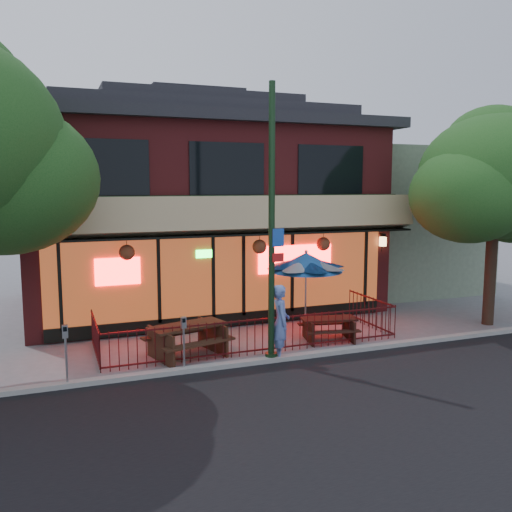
{
  "coord_description": "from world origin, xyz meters",
  "views": [
    {
      "loc": [
        -5.17,
        -12.89,
        4.5
      ],
      "look_at": [
        0.49,
        2.0,
        2.41
      ],
      "focal_mm": 38.0,
      "sensor_mm": 36.0,
      "label": 1
    }
  ],
  "objects_px": {
    "street_light": "(272,239)",
    "parking_meter_far": "(66,345)",
    "patio_umbrella": "(306,262)",
    "street_tree_right": "(495,170)",
    "pedestrian": "(281,322)",
    "picnic_table_left": "(187,336)",
    "parking_meter_near": "(184,335)",
    "picnic_table_right": "(329,326)"
  },
  "relations": [
    {
      "from": "street_light",
      "to": "parking_meter_far",
      "type": "xyz_separation_m",
      "value": [
        -4.98,
        -0.08,
        -2.18
      ]
    },
    {
      "from": "street_tree_right",
      "to": "picnic_table_right",
      "type": "xyz_separation_m",
      "value": [
        -5.78,
        0.11,
        -4.52
      ]
    },
    {
      "from": "patio_umbrella",
      "to": "parking_meter_near",
      "type": "distance_m",
      "value": 5.04
    },
    {
      "from": "parking_meter_far",
      "to": "parking_meter_near",
      "type": "bearing_deg",
      "value": 1.7
    },
    {
      "from": "street_tree_right",
      "to": "parking_meter_far",
      "type": "height_order",
      "value": "street_tree_right"
    },
    {
      "from": "picnic_table_left",
      "to": "patio_umbrella",
      "type": "distance_m",
      "value": 4.44
    },
    {
      "from": "picnic_table_left",
      "to": "parking_meter_near",
      "type": "xyz_separation_m",
      "value": [
        -0.35,
        -1.1,
        0.35
      ]
    },
    {
      "from": "street_light",
      "to": "parking_meter_near",
      "type": "relative_size",
      "value": 5.16
    },
    {
      "from": "picnic_table_left",
      "to": "patio_umbrella",
      "type": "xyz_separation_m",
      "value": [
        3.99,
        1.12,
        1.6
      ]
    },
    {
      "from": "picnic_table_left",
      "to": "street_tree_right",
      "type": "bearing_deg",
      "value": -0.66
    },
    {
      "from": "street_light",
      "to": "parking_meter_far",
      "type": "bearing_deg",
      "value": -179.11
    },
    {
      "from": "picnic_table_left",
      "to": "patio_umbrella",
      "type": "height_order",
      "value": "patio_umbrella"
    },
    {
      "from": "street_light",
      "to": "picnic_table_right",
      "type": "height_order",
      "value": "street_light"
    },
    {
      "from": "patio_umbrella",
      "to": "parking_meter_far",
      "type": "height_order",
      "value": "patio_umbrella"
    },
    {
      "from": "street_tree_right",
      "to": "pedestrian",
      "type": "height_order",
      "value": "street_tree_right"
    },
    {
      "from": "street_light",
      "to": "picnic_table_right",
      "type": "bearing_deg",
      "value": 26.05
    },
    {
      "from": "street_light",
      "to": "picnic_table_left",
      "type": "relative_size",
      "value": 2.98
    },
    {
      "from": "street_light",
      "to": "picnic_table_right",
      "type": "distance_m",
      "value": 3.69
    },
    {
      "from": "street_light",
      "to": "patio_umbrella",
      "type": "height_order",
      "value": "street_light"
    },
    {
      "from": "picnic_table_right",
      "to": "parking_meter_near",
      "type": "distance_m",
      "value": 4.7
    },
    {
      "from": "street_light",
      "to": "street_tree_right",
      "type": "xyz_separation_m",
      "value": [
        8.04,
        0.99,
        1.81
      ]
    },
    {
      "from": "picnic_table_left",
      "to": "pedestrian",
      "type": "bearing_deg",
      "value": -25.37
    },
    {
      "from": "street_tree_right",
      "to": "parking_meter_far",
      "type": "xyz_separation_m",
      "value": [
        -13.02,
        -1.07,
        -3.99
      ]
    },
    {
      "from": "pedestrian",
      "to": "parking_meter_far",
      "type": "height_order",
      "value": "pedestrian"
    },
    {
      "from": "street_tree_right",
      "to": "pedestrian",
      "type": "relative_size",
      "value": 3.58
    },
    {
      "from": "pedestrian",
      "to": "parking_meter_near",
      "type": "relative_size",
      "value": 1.45
    },
    {
      "from": "pedestrian",
      "to": "parking_meter_far",
      "type": "distance_m",
      "value": 5.26
    },
    {
      "from": "patio_umbrella",
      "to": "picnic_table_left",
      "type": "bearing_deg",
      "value": -164.26
    },
    {
      "from": "picnic_table_right",
      "to": "pedestrian",
      "type": "distance_m",
      "value": 2.3
    },
    {
      "from": "street_light",
      "to": "street_tree_right",
      "type": "distance_m",
      "value": 8.3
    },
    {
      "from": "patio_umbrella",
      "to": "pedestrian",
      "type": "height_order",
      "value": "patio_umbrella"
    },
    {
      "from": "patio_umbrella",
      "to": "street_light",
      "type": "bearing_deg",
      "value": -132.72
    },
    {
      "from": "patio_umbrella",
      "to": "pedestrian",
      "type": "relative_size",
      "value": 1.3
    },
    {
      "from": "patio_umbrella",
      "to": "parking_meter_far",
      "type": "bearing_deg",
      "value": -161.87
    },
    {
      "from": "picnic_table_right",
      "to": "pedestrian",
      "type": "height_order",
      "value": "pedestrian"
    },
    {
      "from": "street_light",
      "to": "pedestrian",
      "type": "distance_m",
      "value": 2.19
    },
    {
      "from": "street_light",
      "to": "street_tree_right",
      "type": "height_order",
      "value": "street_tree_right"
    },
    {
      "from": "parking_meter_far",
      "to": "patio_umbrella",
      "type": "bearing_deg",
      "value": 18.13
    },
    {
      "from": "picnic_table_left",
      "to": "pedestrian",
      "type": "height_order",
      "value": "pedestrian"
    },
    {
      "from": "street_light",
      "to": "pedestrian",
      "type": "xyz_separation_m",
      "value": [
        0.28,
        0.05,
        -2.17
      ]
    },
    {
      "from": "picnic_table_left",
      "to": "street_light",
      "type": "bearing_deg",
      "value": -29.7
    },
    {
      "from": "street_tree_right",
      "to": "pedestrian",
      "type": "distance_m",
      "value": 8.77
    }
  ]
}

